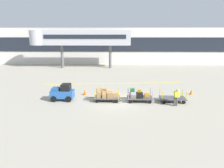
# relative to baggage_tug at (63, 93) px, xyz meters

# --- Properties ---
(ground_plane) EXTENTS (120.00, 120.00, 0.00)m
(ground_plane) POSITION_rel_baggage_tug_xyz_m (4.92, 0.03, -0.75)
(ground_plane) COLOR #A8A08E
(apron_lead_line) EXTENTS (17.20, 2.01, 0.01)m
(apron_lead_line) POSITION_rel_baggage_tug_xyz_m (4.68, 7.30, -0.75)
(apron_lead_line) COLOR yellow
(apron_lead_line) RESTS_ON ground_plane
(terminal_building) EXTENTS (63.94, 2.51, 7.29)m
(terminal_building) POSITION_rel_baggage_tug_xyz_m (4.92, 26.01, 2.90)
(terminal_building) COLOR silver
(terminal_building) RESTS_ON ground_plane
(jet_bridge) EXTENTS (18.07, 3.00, 6.72)m
(jet_bridge) POSITION_rel_baggage_tug_xyz_m (-2.45, 20.02, 4.61)
(jet_bridge) COLOR #B7B7BC
(jet_bridge) RESTS_ON ground_plane
(baggage_tug) EXTENTS (2.11, 1.25, 1.58)m
(baggage_tug) POSITION_rel_baggage_tug_xyz_m (0.00, 0.00, 0.00)
(baggage_tug) COLOR #2659A5
(baggage_tug) RESTS_ON ground_plane
(baggage_cart_lead) EXTENTS (3.01, 1.43, 1.23)m
(baggage_cart_lead) POSITION_rel_baggage_tug_xyz_m (4.04, -0.01, -0.16)
(baggage_cart_lead) COLOR #4C4C4F
(baggage_cart_lead) RESTS_ON ground_plane
(baggage_cart_middle) EXTENTS (3.01, 1.43, 1.16)m
(baggage_cart_middle) POSITION_rel_baggage_tug_xyz_m (7.03, -0.06, -0.22)
(baggage_cart_middle) COLOR #4C4C4F
(baggage_cart_middle) RESTS_ON ground_plane
(baggage_cart_tail) EXTENTS (3.01, 1.43, 1.10)m
(baggage_cart_tail) POSITION_rel_baggage_tug_xyz_m (10.16, -0.14, -0.41)
(baggage_cart_tail) COLOR #4C4C4F
(baggage_cart_tail) RESTS_ON ground_plane
(baggage_handler) EXTENTS (0.49, 0.51, 1.56)m
(baggage_handler) POSITION_rel_baggage_tug_xyz_m (10.17, -1.36, 0.11)
(baggage_handler) COLOR #4C4C4C
(baggage_handler) RESTS_ON ground_plane
(safety_cone_near) EXTENTS (0.36, 0.36, 0.55)m
(safety_cone_near) POSITION_rel_baggage_tug_xyz_m (1.76, 1.94, -0.48)
(safety_cone_near) COLOR #EA590F
(safety_cone_near) RESTS_ON ground_plane
(safety_cone_far) EXTENTS (0.36, 0.36, 0.55)m
(safety_cone_far) POSITION_rel_baggage_tug_xyz_m (12.69, 2.41, -0.48)
(safety_cone_far) COLOR orange
(safety_cone_far) RESTS_ON ground_plane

